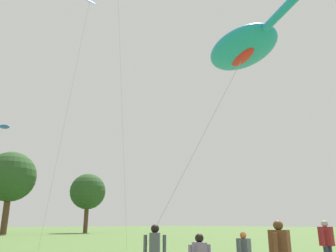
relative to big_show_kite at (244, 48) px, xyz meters
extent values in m
ellipsoid|color=#1E8CBF|center=(0.12, 0.21, 0.03)|extent=(5.14, 5.77, 1.06)
ellipsoid|color=red|center=(0.12, 0.21, -0.45)|extent=(1.72, 2.23, 0.38)
cylinder|color=#B2B2B7|center=(-1.89, 1.99, -5.60)|extent=(4.04, 3.60, 10.21)
cube|color=#4C515B|center=(-5.64, -2.92, -9.74)|extent=(0.22, 0.36, 0.51)
sphere|color=#B75B2D|center=(-5.64, -2.92, -9.40)|extent=(0.19, 0.19, 0.19)
cylinder|color=#4C515B|center=(-5.85, -2.92, -9.77)|extent=(0.08, 0.08, 0.49)
cylinder|color=#4C515B|center=(-5.43, -2.91, -9.77)|extent=(0.08, 0.08, 0.49)
cube|color=#4C515B|center=(-8.14, -1.92, -9.59)|extent=(0.46, 0.45, 0.59)
sphere|color=black|center=(-8.14, -1.92, -9.20)|extent=(0.21, 0.21, 0.21)
cylinder|color=#4C515B|center=(-8.30, -1.74, -9.63)|extent=(0.09, 0.09, 0.57)
cylinder|color=#4C515B|center=(-7.98, -2.10, -9.63)|extent=(0.09, 0.09, 0.57)
cube|color=brown|center=(-6.64, -4.54, -9.53)|extent=(0.32, 0.46, 0.62)
sphere|color=#4C3319|center=(-6.64, -4.54, -9.11)|extent=(0.23, 0.23, 0.23)
cylinder|color=brown|center=(-6.90, -4.58, -9.57)|extent=(0.10, 0.10, 0.60)
cylinder|color=brown|center=(-6.39, -4.50, -9.57)|extent=(0.10, 0.10, 0.60)
cube|color=maroon|center=(-1.63, -3.68, -9.50)|extent=(0.27, 0.44, 0.64)
sphere|color=#9E9993|center=(-1.63, -3.68, -9.08)|extent=(0.23, 0.23, 0.23)
cylinder|color=maroon|center=(-1.90, -3.68, -9.55)|extent=(0.10, 0.10, 0.61)
cylinder|color=maroon|center=(-1.37, -3.68, -9.55)|extent=(0.10, 0.10, 0.61)
cube|color=#4C515B|center=(-1.32, -1.72, -9.76)|extent=(0.21, 0.35, 0.50)
sphere|color=black|center=(-1.32, -1.72, -9.42)|extent=(0.18, 0.18, 0.18)
cylinder|color=#4C515B|center=(-1.53, -1.73, -9.79)|extent=(0.08, 0.08, 0.48)
cylinder|color=#4C515B|center=(-1.11, -1.72, -9.79)|extent=(0.08, 0.08, 0.48)
sphere|color=black|center=(-8.33, -3.56, -9.38)|extent=(0.19, 0.19, 0.19)
cube|color=black|center=(-2.65, -2.45, -10.04)|extent=(0.32, 0.41, 0.40)
cylinder|color=#B2B2B7|center=(-0.94, 9.55, -0.64)|extent=(1.99, 0.21, 20.13)
ellipsoid|color=blue|center=(-5.95, 17.50, -2.03)|extent=(0.94, 0.98, 0.35)
cube|color=blue|center=(-3.38, 10.74, 6.90)|extent=(0.98, 0.73, 0.71)
cylinder|color=#B2B2B7|center=(-3.88, 11.84, -1.90)|extent=(1.02, 2.21, 17.60)
cylinder|color=#513823|center=(17.99, 44.34, -8.42)|extent=(0.75, 0.75, 4.57)
sphere|color=#284C23|center=(17.99, 44.34, -3.64)|extent=(6.24, 6.24, 6.24)
cylinder|color=#513823|center=(4.94, 45.74, -7.93)|extent=(0.93, 0.93, 5.53)
sphere|color=#284C23|center=(4.94, 45.74, -2.08)|extent=(7.71, 7.71, 7.71)
camera|label=1|loc=(-14.17, -8.49, -9.06)|focal=35.63mm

